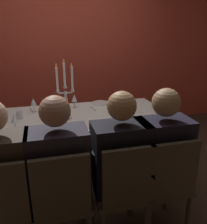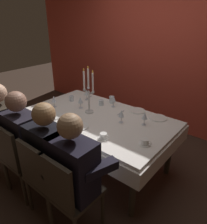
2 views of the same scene
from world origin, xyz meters
name	(u,v)px [view 1 (image 1 of 2)]	position (x,y,z in m)	size (l,w,h in m)	color
ground_plane	(84,177)	(0.00, 0.00, 0.00)	(12.00, 12.00, 0.00)	#3D2C22
back_wall	(64,47)	(0.00, 1.66, 1.35)	(6.00, 0.12, 2.70)	#CB4231
dining_table	(82,128)	(0.00, 0.00, 0.62)	(1.94, 1.14, 0.74)	white
candelabra	(66,95)	(-0.16, 0.01, 1.00)	(0.19, 0.11, 0.62)	silver
dinner_plate_0	(39,136)	(-0.44, -0.38, 0.75)	(0.25, 0.25, 0.01)	white
dinner_plate_1	(91,129)	(0.02, -0.34, 0.75)	(0.21, 0.21, 0.01)	white
dinner_plate_2	(100,103)	(0.31, 0.45, 0.75)	(0.21, 0.21, 0.01)	white
dinner_plate_3	(124,102)	(0.62, 0.43, 0.75)	(0.22, 0.22, 0.01)	white
wine_glass_0	(111,104)	(0.33, 0.05, 0.86)	(0.07, 0.07, 0.16)	silver
wine_glass_1	(74,98)	(-0.03, 0.37, 0.85)	(0.07, 0.07, 0.16)	silver
wine_glass_2	(33,102)	(-0.50, 0.32, 0.85)	(0.07, 0.07, 0.16)	silver
wine_glass_3	(14,118)	(-0.66, -0.17, 0.86)	(0.07, 0.07, 0.16)	silver
wine_glass_4	(128,99)	(0.57, 0.17, 0.85)	(0.07, 0.07, 0.16)	silver
wine_glass_5	(48,109)	(-0.35, 0.04, 0.85)	(0.07, 0.07, 0.16)	silver
water_tumbler_0	(61,107)	(-0.20, 0.30, 0.78)	(0.07, 0.07, 0.08)	silver
water_tumbler_1	(20,115)	(-0.64, 0.14, 0.78)	(0.06, 0.06, 0.08)	silver
water_tumbler_2	(65,102)	(-0.14, 0.47, 0.79)	(0.07, 0.07, 0.10)	silver
coffee_cup_0	(129,124)	(0.40, -0.37, 0.77)	(0.13, 0.12, 0.06)	white
coffee_cup_1	(158,115)	(0.79, -0.19, 0.77)	(0.13, 0.12, 0.06)	white
fork_0	(31,110)	(-0.54, 0.40, 0.74)	(0.17, 0.02, 0.01)	#B7B7BC
fork_1	(93,109)	(0.17, 0.26, 0.74)	(0.17, 0.02, 0.01)	#B7B7BC
fork_2	(58,129)	(-0.27, -0.25, 0.74)	(0.17, 0.02, 0.01)	#B7B7BC
seated_diner_1	(59,165)	(-0.31, -0.89, 0.74)	(0.63, 0.48, 1.24)	#332A1F
seated_diner_2	(121,157)	(0.14, -0.89, 0.74)	(0.63, 0.48, 1.24)	#332A1F
seated_diner_3	(162,152)	(0.48, -0.89, 0.74)	(0.63, 0.48, 1.24)	#332A1F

